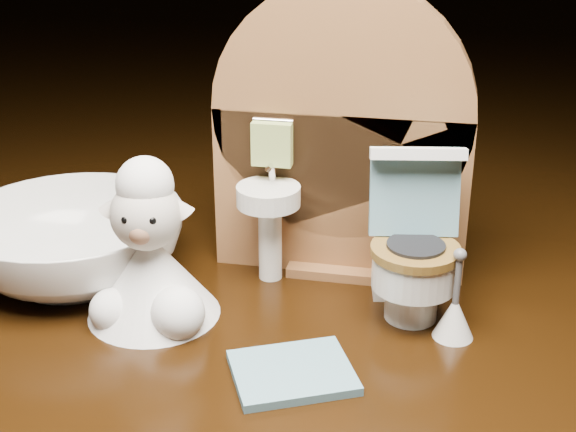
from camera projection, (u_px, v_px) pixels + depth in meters
name	position (u px, v px, depth m)	size (l,w,h in m)	color
backdrop_panel	(339.00, 151.00, 0.40)	(0.13, 0.05, 0.15)	brown
toy_toilet	(412.00, 253.00, 0.38)	(0.05, 0.06, 0.08)	white
bath_mat	(292.00, 372.00, 0.34)	(0.05, 0.04, 0.00)	#5E8D9C
toilet_brush	(454.00, 314.00, 0.36)	(0.02, 0.02, 0.04)	white
plush_lamb	(150.00, 263.00, 0.37)	(0.06, 0.06, 0.08)	white
ceramic_bowl	(73.00, 244.00, 0.41)	(0.11, 0.11, 0.04)	white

